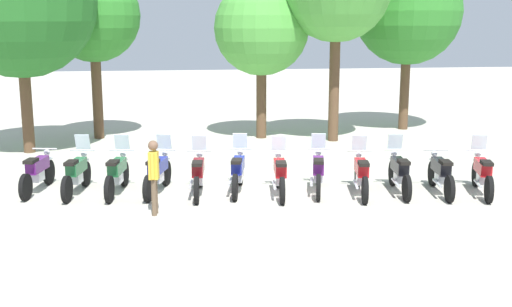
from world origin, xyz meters
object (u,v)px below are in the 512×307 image
at_px(motorcycle_2, 117,173).
at_px(person_0, 154,172).
at_px(motorcycle_1, 77,173).
at_px(motorcycle_7, 318,171).
at_px(motorcycle_0, 38,172).
at_px(motorcycle_11, 482,173).
at_px(motorcycle_3, 158,172).
at_px(motorcycle_5, 238,171).
at_px(motorcycle_9, 399,172).
at_px(tree_4, 408,12).
at_px(motorcycle_6, 280,174).
at_px(tree_2, 261,29).
at_px(motorcycle_4, 198,174).
at_px(tree_0, 19,1).
at_px(tree_1, 93,16).
at_px(motorcycle_10, 441,173).
at_px(motorcycle_8, 361,174).

relative_size(motorcycle_2, person_0, 1.33).
relative_size(motorcycle_1, motorcycle_7, 1.01).
bearing_deg(motorcycle_0, motorcycle_11, -88.80).
bearing_deg(motorcycle_3, motorcycle_5, -79.22).
xyz_separation_m(motorcycle_9, tree_4, (3.47, 9.11, 3.95)).
relative_size(motorcycle_6, tree_2, 0.39).
relative_size(motorcycle_4, tree_0, 0.31).
relative_size(motorcycle_0, motorcycle_2, 1.00).
bearing_deg(tree_1, motorcycle_10, -44.50).
relative_size(motorcycle_0, motorcycle_1, 1.00).
height_order(tree_0, tree_2, tree_0).
height_order(motorcycle_2, motorcycle_11, same).
height_order(motorcycle_1, motorcycle_11, same).
relative_size(motorcycle_10, tree_2, 0.39).
xyz_separation_m(motorcycle_7, motorcycle_8, (0.97, -0.38, 0.00)).
xyz_separation_m(motorcycle_0, motorcycle_6, (5.86, -1.10, 0.01)).
xyz_separation_m(motorcycle_4, motorcycle_8, (3.91, -0.53, 0.00)).
distance_m(tree_0, tree_1, 3.04).
relative_size(motorcycle_1, motorcycle_5, 1.00).
bearing_deg(motorcycle_1, motorcycle_5, -85.85).
xyz_separation_m(motorcycle_5, tree_2, (1.64, 7.35, 3.35)).
height_order(motorcycle_3, tree_2, tree_2).
bearing_deg(motorcycle_4, tree_4, -38.34).
bearing_deg(motorcycle_6, motorcycle_3, 84.62).
bearing_deg(tree_1, motorcycle_7, -53.75).
height_order(motorcycle_0, motorcycle_4, motorcycle_4).
relative_size(tree_0, tree_2, 1.28).
height_order(motorcycle_7, person_0, person_0).
height_order(motorcycle_7, motorcycle_8, same).
relative_size(motorcycle_0, motorcycle_4, 0.99).
bearing_deg(motorcycle_5, tree_2, -1.39).
xyz_separation_m(motorcycle_8, motorcycle_10, (1.95, -0.17, -0.01)).
distance_m(motorcycle_3, motorcycle_9, 5.90).
bearing_deg(motorcycle_0, motorcycle_1, -98.23).
xyz_separation_m(person_0, tree_4, (9.37, 10.15, 3.51)).
relative_size(tree_0, tree_4, 1.09).
height_order(motorcycle_0, motorcycle_9, motorcycle_9).
relative_size(motorcycle_7, motorcycle_10, 0.99).
xyz_separation_m(motorcycle_1, motorcycle_8, (6.83, -1.01, 0.00)).
bearing_deg(motorcycle_10, motorcycle_11, -91.53).
bearing_deg(motorcycle_11, motorcycle_8, 98.79).
bearing_deg(motorcycle_1, motorcycle_0, 80.94).
bearing_deg(tree_1, motorcycle_8, -50.89).
xyz_separation_m(motorcycle_7, tree_1, (-6.09, 8.31, 3.77)).
xyz_separation_m(motorcycle_1, motorcycle_4, (2.93, -0.48, 0.00)).
bearing_deg(person_0, motorcycle_4, -114.84).
bearing_deg(motorcycle_9, tree_2, 23.30).
distance_m(motorcycle_11, tree_2, 9.93).
bearing_deg(motorcycle_8, motorcycle_1, 91.95).
distance_m(motorcycle_0, tree_2, 9.92).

